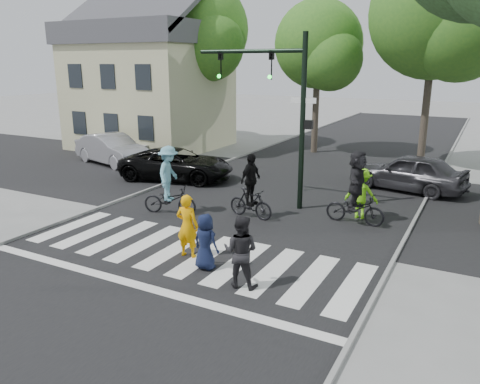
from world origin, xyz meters
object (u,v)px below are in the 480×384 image
(traffic_signal, at_px, (280,96))
(cyclist_mid, at_px, (251,192))
(pedestrian_woman, at_px, (187,226))
(car_grey, at_px, (409,172))
(car_silver, at_px, (112,149))
(pedestrian_adult, at_px, (241,251))
(cyclist_right, at_px, (356,191))
(pedestrian_child, at_px, (205,242))
(cyclist_left, at_px, (169,185))
(car_suv, at_px, (177,164))

(traffic_signal, height_order, cyclist_mid, traffic_signal)
(pedestrian_woman, distance_m, car_grey, 10.60)
(car_silver, bearing_deg, pedestrian_adult, -111.68)
(pedestrian_woman, height_order, car_silver, pedestrian_woman)
(pedestrian_adult, height_order, car_silver, pedestrian_adult)
(cyclist_right, relative_size, car_silver, 0.51)
(car_silver, xyz_separation_m, car_grey, (14.20, 1.72, -0.01))
(cyclist_mid, distance_m, car_grey, 7.34)
(pedestrian_child, distance_m, cyclist_left, 4.73)
(traffic_signal, relative_size, cyclist_right, 2.50)
(car_silver, bearing_deg, cyclist_left, -110.65)
(traffic_signal, bearing_deg, pedestrian_child, -84.28)
(car_silver, distance_m, car_grey, 14.30)
(traffic_signal, xyz_separation_m, cyclist_left, (-2.87, -2.64, -2.88))
(pedestrian_woman, height_order, cyclist_left, cyclist_left)
(pedestrian_woman, xyz_separation_m, cyclist_right, (3.23, 4.75, 0.21))
(car_suv, bearing_deg, traffic_signal, -117.46)
(car_grey, bearing_deg, cyclist_right, 1.21)
(cyclist_mid, height_order, car_grey, cyclist_mid)
(cyclist_mid, distance_m, cyclist_right, 3.40)
(traffic_signal, height_order, cyclist_left, traffic_signal)
(cyclist_left, bearing_deg, pedestrian_woman, -46.58)
(car_suv, xyz_separation_m, car_grey, (9.35, 2.89, 0.07))
(traffic_signal, bearing_deg, car_grey, 48.72)
(cyclist_left, xyz_separation_m, car_grey, (6.70, 7.01, -0.26))
(pedestrian_adult, distance_m, cyclist_mid, 4.98)
(pedestrian_child, relative_size, pedestrian_adult, 0.84)
(car_suv, bearing_deg, pedestrian_child, -152.70)
(traffic_signal, height_order, cyclist_right, traffic_signal)
(pedestrian_woman, height_order, car_suv, pedestrian_woman)
(pedestrian_adult, xyz_separation_m, cyclist_right, (1.18, 5.61, 0.21))
(pedestrian_adult, bearing_deg, traffic_signal, -82.94)
(traffic_signal, xyz_separation_m, car_silver, (-10.37, 2.65, -3.13))
(pedestrian_woman, height_order, pedestrian_adult, pedestrian_adult)
(pedestrian_adult, xyz_separation_m, car_suv, (-7.32, 7.75, -0.17))
(traffic_signal, xyz_separation_m, cyclist_right, (2.99, -0.67, -2.83))
(pedestrian_woman, height_order, pedestrian_child, pedestrian_woman)
(pedestrian_adult, xyz_separation_m, cyclist_mid, (-2.04, 4.54, 0.03))
(traffic_signal, xyz_separation_m, car_grey, (3.83, 4.37, -3.14))
(cyclist_left, height_order, car_silver, cyclist_left)
(pedestrian_woman, xyz_separation_m, car_grey, (4.08, 9.79, -0.10))
(car_suv, relative_size, car_grey, 1.12)
(cyclist_right, relative_size, car_grey, 0.54)
(traffic_signal, bearing_deg, cyclist_left, -137.36)
(pedestrian_child, height_order, cyclist_right, cyclist_right)
(pedestrian_woman, distance_m, cyclist_right, 5.75)
(cyclist_mid, bearing_deg, cyclist_right, 18.29)
(pedestrian_child, distance_m, cyclist_mid, 4.20)
(pedestrian_woman, distance_m, pedestrian_child, 0.94)
(cyclist_left, bearing_deg, traffic_signal, 42.64)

